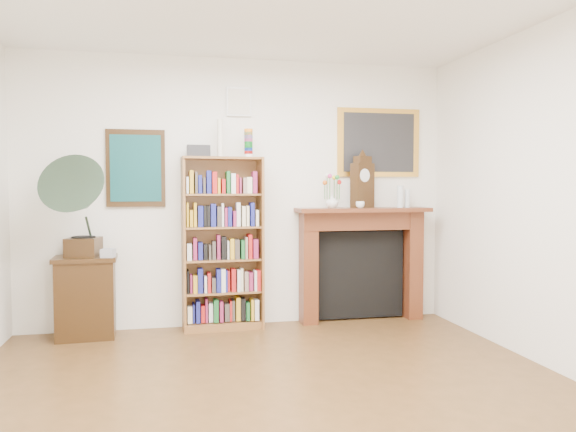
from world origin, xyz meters
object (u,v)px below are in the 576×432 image
at_px(flower_vase, 332,201).
at_px(bottle_right, 407,198).
at_px(teacup, 360,205).
at_px(side_cabinet, 86,297).
at_px(cd_stack, 108,253).
at_px(bottle_left, 400,197).
at_px(bookshelf, 223,233).
at_px(gramophone, 80,200).
at_px(fireplace, 361,254).
at_px(mantel_clock, 362,183).

xyz_separation_m(flower_vase, bottle_right, (0.86, -0.01, 0.03)).
xyz_separation_m(flower_vase, teacup, (0.28, -0.10, -0.03)).
xyz_separation_m(side_cabinet, cd_stack, (0.22, -0.11, 0.44)).
bearing_deg(flower_vase, bottle_left, -3.26).
relative_size(teacup, bottle_right, 0.46).
height_order(side_cabinet, teacup, teacup).
distance_m(bookshelf, flower_vase, 1.21).
xyz_separation_m(gramophone, bottle_right, (3.37, 0.20, -0.00)).
bearing_deg(cd_stack, fireplace, 4.99).
xyz_separation_m(side_cabinet, teacup, (2.78, -0.02, 0.88)).
bearing_deg(bookshelf, mantel_clock, -1.34).
distance_m(fireplace, mantel_clock, 0.77).
height_order(flower_vase, teacup, flower_vase).
xyz_separation_m(bookshelf, bottle_left, (1.93, -0.03, 0.37)).
height_order(bookshelf, flower_vase, bookshelf).
relative_size(side_cabinet, fireplace, 0.54).
distance_m(bookshelf, gramophone, 1.41).
bearing_deg(side_cabinet, cd_stack, -27.58).
height_order(cd_stack, bottle_left, bottle_left).
xyz_separation_m(bookshelf, teacup, (1.45, -0.09, 0.29)).
bearing_deg(cd_stack, bottle_left, 2.62).
distance_m(fireplace, flower_vase, 0.67).
bearing_deg(fireplace, teacup, -114.67).
bearing_deg(side_cabinet, fireplace, 0.12).
relative_size(side_cabinet, mantel_clock, 1.42).
relative_size(side_cabinet, bottle_left, 3.30).
relative_size(bookshelf, teacup, 21.96).
xyz_separation_m(fireplace, bottle_right, (0.51, -0.06, 0.60)).
relative_size(bookshelf, flower_vase, 14.31).
bearing_deg(gramophone, teacup, 11.91).
relative_size(fireplace, cd_stack, 12.24).
xyz_separation_m(mantel_clock, bottle_left, (0.41, -0.07, -0.15)).
bearing_deg(fireplace, gramophone, -175.63).
height_order(flower_vase, bottle_left, bottle_left).
relative_size(flower_vase, bottle_right, 0.71).
height_order(side_cabinet, bottle_right, bottle_right).
relative_size(cd_stack, flower_vase, 0.84).
relative_size(bookshelf, gramophone, 2.10).
bearing_deg(gramophone, mantel_clock, 14.47).
height_order(fireplace, flower_vase, flower_vase).
bearing_deg(side_cabinet, bottle_right, -1.27).
relative_size(mantel_clock, bottle_left, 2.32).
height_order(cd_stack, bottle_right, bottle_right).
distance_m(side_cabinet, flower_vase, 2.66).
distance_m(mantel_clock, bottle_left, 0.44).
distance_m(fireplace, gramophone, 2.94).
relative_size(flower_vase, teacup, 1.54).
bearing_deg(bottle_left, flower_vase, 176.74).
xyz_separation_m(mantel_clock, bottle_right, (0.50, -0.04, -0.17)).
distance_m(side_cabinet, fireplace, 2.87).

